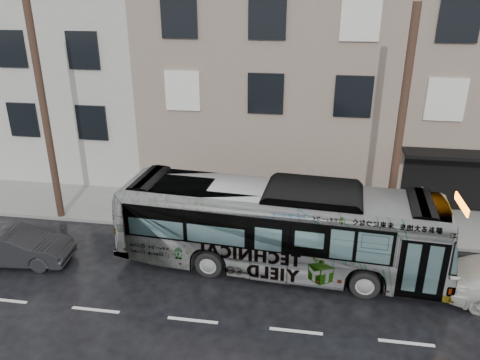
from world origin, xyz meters
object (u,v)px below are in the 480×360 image
(sign_post, at_px, (418,215))
(bus, at_px, (279,227))
(utility_pole_front, at_px, (400,133))
(utility_pole_rear, at_px, (45,117))
(dark_sedan, at_px, (15,246))

(sign_post, distance_m, bus, 5.76)
(utility_pole_front, bearing_deg, utility_pole_rear, 180.00)
(sign_post, bearing_deg, utility_pole_rear, 180.00)
(dark_sedan, bearing_deg, utility_pole_front, -80.73)
(utility_pole_front, height_order, utility_pole_rear, same)
(utility_pole_front, height_order, bus, utility_pole_front)
(utility_pole_rear, height_order, sign_post, utility_pole_rear)
(bus, height_order, dark_sedan, bus)
(utility_pole_front, height_order, dark_sedan, utility_pole_front)
(utility_pole_rear, relative_size, sign_post, 3.75)
(bus, bearing_deg, utility_pole_front, -56.54)
(utility_pole_rear, distance_m, bus, 10.55)
(sign_post, relative_size, dark_sedan, 0.58)
(utility_pole_front, relative_size, sign_post, 3.75)
(utility_pole_rear, height_order, dark_sedan, utility_pole_rear)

